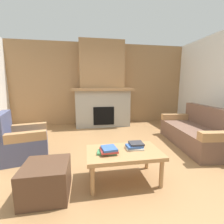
% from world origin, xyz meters
% --- Properties ---
extents(ground, '(9.00, 9.00, 0.00)m').
position_xyz_m(ground, '(0.00, 0.00, 0.00)').
color(ground, olive).
extents(wall_back_wood_panel, '(6.00, 0.12, 2.70)m').
position_xyz_m(wall_back_wood_panel, '(0.00, 3.00, 1.35)').
color(wall_back_wood_panel, '#997047').
rests_on(wall_back_wood_panel, ground).
extents(fireplace, '(1.90, 0.82, 2.70)m').
position_xyz_m(fireplace, '(0.00, 2.62, 1.16)').
color(fireplace, gray).
rests_on(fireplace, ground).
extents(couch, '(1.04, 1.88, 0.85)m').
position_xyz_m(couch, '(1.86, 0.48, 0.29)').
color(couch, brown).
rests_on(couch, ground).
extents(armchair, '(0.91, 0.91, 0.85)m').
position_xyz_m(armchair, '(-1.71, 0.47, 0.29)').
color(armchair, '#474C6B').
rests_on(armchair, ground).
extents(coffee_table, '(1.00, 0.60, 0.43)m').
position_xyz_m(coffee_table, '(-0.05, -0.53, 0.38)').
color(coffee_table, '#A87A4C').
rests_on(coffee_table, ground).
extents(ottoman, '(0.52, 0.52, 0.40)m').
position_xyz_m(ottoman, '(-1.03, -0.67, 0.20)').
color(ottoman, '#4C3323').
rests_on(ottoman, ground).
extents(book_stack_near_edge, '(0.27, 0.23, 0.08)m').
position_xyz_m(book_stack_near_edge, '(-0.27, -0.57, 0.47)').
color(book_stack_near_edge, '#3D7F4C').
rests_on(book_stack_near_edge, coffee_table).
extents(book_stack_center, '(0.26, 0.22, 0.08)m').
position_xyz_m(book_stack_center, '(0.13, -0.47, 0.47)').
color(book_stack_center, beige).
rests_on(book_stack_center, coffee_table).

